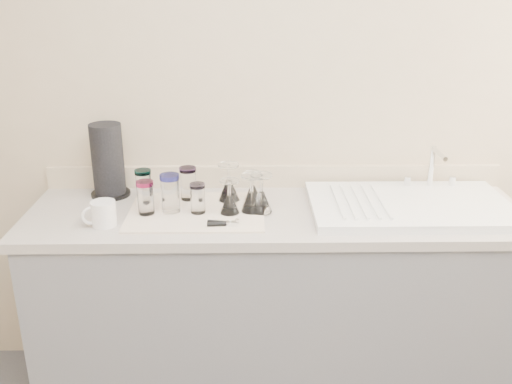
{
  "coord_description": "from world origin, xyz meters",
  "views": [
    {
      "loc": [
        -0.12,
        -0.98,
        1.8
      ],
      "look_at": [
        -0.09,
        1.15,
        1.0
      ],
      "focal_mm": 40.0,
      "sensor_mm": 36.0,
      "label": 1
    }
  ],
  "objects_px": {
    "goblet_back_left": "(229,188)",
    "goblet_front_right": "(252,199)",
    "tumbler_blue": "(170,193)",
    "white_mug": "(103,214)",
    "can_opener": "(223,223)",
    "tumbler_magenta": "(146,197)",
    "sink_unit": "(410,205)",
    "tumbler_lavender": "(198,198)",
    "goblet_extra": "(261,199)",
    "tumbler_teal": "(144,185)",
    "goblet_back_right": "(253,191)",
    "paper_towel_roll": "(108,161)",
    "goblet_front_left": "(230,202)",
    "tumbler_purple": "(188,183)"
  },
  "relations": [
    {
      "from": "goblet_extra",
      "to": "tumbler_teal",
      "type": "bearing_deg",
      "value": 165.52
    },
    {
      "from": "tumbler_blue",
      "to": "can_opener",
      "type": "distance_m",
      "value": 0.27
    },
    {
      "from": "goblet_front_left",
      "to": "white_mug",
      "type": "distance_m",
      "value": 0.5
    },
    {
      "from": "goblet_back_left",
      "to": "goblet_front_right",
      "type": "relative_size",
      "value": 1.04
    },
    {
      "from": "goblet_front_left",
      "to": "goblet_back_left",
      "type": "bearing_deg",
      "value": 92.79
    },
    {
      "from": "tumbler_blue",
      "to": "white_mug",
      "type": "bearing_deg",
      "value": -154.19
    },
    {
      "from": "tumbler_magenta",
      "to": "goblet_front_left",
      "type": "height_order",
      "value": "goblet_front_left"
    },
    {
      "from": "goblet_front_left",
      "to": "sink_unit",
      "type": "bearing_deg",
      "value": 3.51
    },
    {
      "from": "tumbler_teal",
      "to": "white_mug",
      "type": "height_order",
      "value": "tumbler_teal"
    },
    {
      "from": "tumbler_purple",
      "to": "goblet_front_right",
      "type": "distance_m",
      "value": 0.3
    },
    {
      "from": "sink_unit",
      "to": "goblet_back_left",
      "type": "xyz_separation_m",
      "value": [
        -0.75,
        0.1,
        0.04
      ]
    },
    {
      "from": "tumbler_purple",
      "to": "white_mug",
      "type": "xyz_separation_m",
      "value": [
        -0.31,
        -0.26,
        -0.03
      ]
    },
    {
      "from": "sink_unit",
      "to": "goblet_front_left",
      "type": "height_order",
      "value": "sink_unit"
    },
    {
      "from": "goblet_front_right",
      "to": "goblet_extra",
      "type": "bearing_deg",
      "value": -6.3
    },
    {
      "from": "tumbler_purple",
      "to": "goblet_back_left",
      "type": "relative_size",
      "value": 0.88
    },
    {
      "from": "goblet_back_left",
      "to": "goblet_extra",
      "type": "relative_size",
      "value": 1.02
    },
    {
      "from": "sink_unit",
      "to": "tumbler_lavender",
      "type": "bearing_deg",
      "value": -177.36
    },
    {
      "from": "goblet_back_right",
      "to": "white_mug",
      "type": "bearing_deg",
      "value": -157.71
    },
    {
      "from": "tumbler_teal",
      "to": "goblet_extra",
      "type": "bearing_deg",
      "value": -14.48
    },
    {
      "from": "goblet_front_left",
      "to": "white_mug",
      "type": "xyz_separation_m",
      "value": [
        -0.49,
        -0.1,
        -0.01
      ]
    },
    {
      "from": "tumbler_magenta",
      "to": "tumbler_lavender",
      "type": "xyz_separation_m",
      "value": [
        0.21,
        0.01,
        -0.01
      ]
    },
    {
      "from": "goblet_extra",
      "to": "tumbler_lavender",
      "type": "bearing_deg",
      "value": -177.89
    },
    {
      "from": "tumbler_teal",
      "to": "tumbler_magenta",
      "type": "height_order",
      "value": "tumbler_magenta"
    },
    {
      "from": "sink_unit",
      "to": "goblet_back_left",
      "type": "bearing_deg",
      "value": 172.65
    },
    {
      "from": "goblet_back_right",
      "to": "goblet_front_left",
      "type": "distance_m",
      "value": 0.17
    },
    {
      "from": "tumbler_teal",
      "to": "white_mug",
      "type": "relative_size",
      "value": 0.95
    },
    {
      "from": "tumbler_teal",
      "to": "goblet_back_right",
      "type": "relative_size",
      "value": 1.08
    },
    {
      "from": "tumbler_blue",
      "to": "white_mug",
      "type": "xyz_separation_m",
      "value": [
        -0.25,
        -0.12,
        -0.04
      ]
    },
    {
      "from": "tumbler_teal",
      "to": "paper_towel_roll",
      "type": "relative_size",
      "value": 0.43
    },
    {
      "from": "tumbler_magenta",
      "to": "tumbler_lavender",
      "type": "bearing_deg",
      "value": 2.19
    },
    {
      "from": "sink_unit",
      "to": "tumbler_lavender",
      "type": "xyz_separation_m",
      "value": [
        -0.87,
        -0.04,
        0.05
      ]
    },
    {
      "from": "goblet_front_left",
      "to": "white_mug",
      "type": "relative_size",
      "value": 0.97
    },
    {
      "from": "goblet_back_left",
      "to": "goblet_extra",
      "type": "distance_m",
      "value": 0.19
    },
    {
      "from": "tumbler_purple",
      "to": "can_opener",
      "type": "xyz_separation_m",
      "value": [
        0.16,
        -0.28,
        -0.06
      ]
    },
    {
      "from": "tumbler_magenta",
      "to": "tumbler_blue",
      "type": "height_order",
      "value": "tumbler_blue"
    },
    {
      "from": "tumbler_blue",
      "to": "goblet_back_right",
      "type": "xyz_separation_m",
      "value": [
        0.33,
        0.12,
        -0.04
      ]
    },
    {
      "from": "tumbler_magenta",
      "to": "tumbler_blue",
      "type": "bearing_deg",
      "value": 12.68
    },
    {
      "from": "goblet_front_left",
      "to": "white_mug",
      "type": "height_order",
      "value": "goblet_front_left"
    },
    {
      "from": "tumbler_purple",
      "to": "goblet_front_left",
      "type": "height_order",
      "value": "tumbler_purple"
    },
    {
      "from": "tumbler_lavender",
      "to": "goblet_front_left",
      "type": "distance_m",
      "value": 0.13
    },
    {
      "from": "tumbler_lavender",
      "to": "goblet_back_left",
      "type": "xyz_separation_m",
      "value": [
        0.12,
        0.14,
        -0.01
      ]
    },
    {
      "from": "tumbler_lavender",
      "to": "goblet_front_left",
      "type": "bearing_deg",
      "value": -2.4
    },
    {
      "from": "goblet_front_left",
      "to": "tumbler_teal",
      "type": "bearing_deg",
      "value": 158.79
    },
    {
      "from": "tumbler_lavender",
      "to": "tumbler_blue",
      "type": "bearing_deg",
      "value": 172.86
    },
    {
      "from": "sink_unit",
      "to": "goblet_front_left",
      "type": "xyz_separation_m",
      "value": [
        -0.75,
        -0.05,
        0.04
      ]
    },
    {
      "from": "tumbler_purple",
      "to": "white_mug",
      "type": "bearing_deg",
      "value": -139.79
    },
    {
      "from": "sink_unit",
      "to": "goblet_back_right",
      "type": "relative_size",
      "value": 6.47
    },
    {
      "from": "tumbler_teal",
      "to": "tumbler_lavender",
      "type": "height_order",
      "value": "tumbler_teal"
    },
    {
      "from": "can_opener",
      "to": "tumbler_magenta",
      "type": "bearing_deg",
      "value": 158.86
    },
    {
      "from": "tumbler_magenta",
      "to": "paper_towel_roll",
      "type": "bearing_deg",
      "value": 130.31
    }
  ]
}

